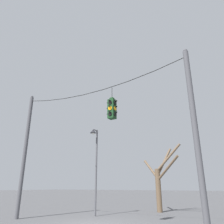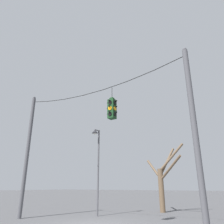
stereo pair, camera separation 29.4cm
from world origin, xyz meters
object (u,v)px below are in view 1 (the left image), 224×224
at_px(utility_pole_right, 195,132).
at_px(street_lamp, 95,155).
at_px(traffic_light_near_left_pole, 112,109).
at_px(bare_tree, 160,179).
at_px(utility_pole_left, 25,152).

relative_size(utility_pole_right, street_lamp, 1.38).
bearing_deg(utility_pole_right, traffic_light_near_left_pole, 180.00).
bearing_deg(traffic_light_near_left_pole, street_lamp, 135.97).
relative_size(utility_pole_right, bare_tree, 1.56).
xyz_separation_m(street_lamp, bare_tree, (2.84, 4.44, -1.49)).
xyz_separation_m(utility_pole_right, street_lamp, (-7.08, 3.14, -0.03)).
distance_m(utility_pole_right, street_lamp, 7.74).
bearing_deg(bare_tree, utility_pole_left, -128.02).
bearing_deg(bare_tree, utility_pole_right, -60.82).
bearing_deg(bare_tree, street_lamp, -122.64).
bearing_deg(utility_pole_right, bare_tree, 119.18).
bearing_deg(traffic_light_near_left_pole, utility_pole_left, -180.00).
distance_m(utility_pole_right, traffic_light_near_left_pole, 4.17).
relative_size(street_lamp, bare_tree, 1.13).
relative_size(utility_pole_right, traffic_light_near_left_pole, 4.36).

